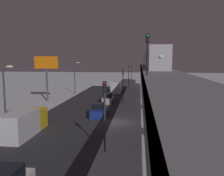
{
  "coord_description": "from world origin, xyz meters",
  "views": [
    {
      "loc": [
        -3.59,
        30.27,
        8.33
      ],
      "look_at": [
        1.66,
        -14.96,
        2.77
      ],
      "focal_mm": 37.85,
      "sensor_mm": 36.0,
      "label": 1
    }
  ],
  "objects_px": {
    "traffic_light_distant": "(131,70)",
    "commercial_billboard": "(46,67)",
    "subway_train": "(151,58)",
    "rail_signal": "(147,47)",
    "sedan_silver": "(108,99)",
    "traffic_light_far": "(129,74)",
    "sedan_blue": "(98,111)",
    "delivery_van": "(24,123)",
    "traffic_light_near": "(105,106)",
    "traffic_light_mid": "(123,81)",
    "box_truck": "(117,87)"
  },
  "relations": [
    {
      "from": "traffic_light_distant",
      "to": "commercial_billboard",
      "type": "relative_size",
      "value": 0.72
    },
    {
      "from": "subway_train",
      "to": "traffic_light_distant",
      "type": "xyz_separation_m",
      "value": [
        5.71,
        -33.32,
        -4.39
      ]
    },
    {
      "from": "rail_signal",
      "to": "traffic_light_distant",
      "type": "distance_m",
      "value": 68.57
    },
    {
      "from": "rail_signal",
      "to": "commercial_billboard",
      "type": "xyz_separation_m",
      "value": [
        18.99,
        -21.43,
        -2.71
      ]
    },
    {
      "from": "sedan_silver",
      "to": "traffic_light_far",
      "type": "bearing_deg",
      "value": 82.95
    },
    {
      "from": "sedan_blue",
      "to": "traffic_light_far",
      "type": "bearing_deg",
      "value": 85.19
    },
    {
      "from": "sedan_blue",
      "to": "delivery_van",
      "type": "xyz_separation_m",
      "value": [
        6.6,
        9.55,
        0.55
      ]
    },
    {
      "from": "traffic_light_near",
      "to": "traffic_light_distant",
      "type": "bearing_deg",
      "value": -90.0
    },
    {
      "from": "traffic_light_mid",
      "to": "traffic_light_distant",
      "type": "bearing_deg",
      "value": -90.0
    },
    {
      "from": "sedan_blue",
      "to": "box_truck",
      "type": "xyz_separation_m",
      "value": [
        -0.2,
        -26.09,
        0.55
      ]
    },
    {
      "from": "sedan_blue",
      "to": "box_truck",
      "type": "height_order",
      "value": "box_truck"
    },
    {
      "from": "delivery_van",
      "to": "traffic_light_far",
      "type": "relative_size",
      "value": 1.16
    },
    {
      "from": "sedan_blue",
      "to": "traffic_light_near",
      "type": "height_order",
      "value": "traffic_light_near"
    },
    {
      "from": "subway_train",
      "to": "box_truck",
      "type": "height_order",
      "value": "subway_train"
    },
    {
      "from": "rail_signal",
      "to": "traffic_light_near",
      "type": "height_order",
      "value": "rail_signal"
    },
    {
      "from": "box_truck",
      "to": "traffic_light_distant",
      "type": "height_order",
      "value": "traffic_light_distant"
    },
    {
      "from": "traffic_light_mid",
      "to": "sedan_blue",
      "type": "bearing_deg",
      "value": 74.82
    },
    {
      "from": "traffic_light_near",
      "to": "sedan_silver",
      "type": "bearing_deg",
      "value": -83.13
    },
    {
      "from": "box_truck",
      "to": "commercial_billboard",
      "type": "xyz_separation_m",
      "value": [
        12.51,
        14.71,
        5.48
      ]
    },
    {
      "from": "sedan_silver",
      "to": "traffic_light_near",
      "type": "bearing_deg",
      "value": -83.13
    },
    {
      "from": "box_truck",
      "to": "traffic_light_mid",
      "type": "xyz_separation_m",
      "value": [
        -2.7,
        15.4,
        2.85
      ]
    },
    {
      "from": "sedan_silver",
      "to": "sedan_blue",
      "type": "relative_size",
      "value": 1.1
    },
    {
      "from": "subway_train",
      "to": "traffic_light_distant",
      "type": "distance_m",
      "value": 34.09
    },
    {
      "from": "subway_train",
      "to": "traffic_light_far",
      "type": "relative_size",
      "value": 8.67
    },
    {
      "from": "traffic_light_mid",
      "to": "traffic_light_far",
      "type": "relative_size",
      "value": 1.0
    },
    {
      "from": "commercial_billboard",
      "to": "traffic_light_mid",
      "type": "bearing_deg",
      "value": 177.41
    },
    {
      "from": "delivery_van",
      "to": "subway_train",
      "type": "bearing_deg",
      "value": -113.83
    },
    {
      "from": "sedan_silver",
      "to": "traffic_light_mid",
      "type": "height_order",
      "value": "traffic_light_mid"
    },
    {
      "from": "traffic_light_far",
      "to": "traffic_light_distant",
      "type": "distance_m",
      "value": 23.76
    },
    {
      "from": "sedan_silver",
      "to": "traffic_light_mid",
      "type": "relative_size",
      "value": 0.72
    },
    {
      "from": "traffic_light_near",
      "to": "rail_signal",
      "type": "bearing_deg",
      "value": -141.43
    },
    {
      "from": "traffic_light_distant",
      "to": "sedan_blue",
      "type": "bearing_deg",
      "value": 87.15
    },
    {
      "from": "sedan_blue",
      "to": "box_truck",
      "type": "relative_size",
      "value": 0.56
    },
    {
      "from": "box_truck",
      "to": "traffic_light_far",
      "type": "height_order",
      "value": "traffic_light_far"
    },
    {
      "from": "traffic_light_near",
      "to": "traffic_light_distant",
      "type": "distance_m",
      "value": 71.27
    },
    {
      "from": "subway_train",
      "to": "traffic_light_near",
      "type": "height_order",
      "value": "subway_train"
    },
    {
      "from": "traffic_light_near",
      "to": "traffic_light_far",
      "type": "relative_size",
      "value": 1.0
    },
    {
      "from": "subway_train",
      "to": "commercial_billboard",
      "type": "relative_size",
      "value": 6.23
    },
    {
      "from": "sedan_silver",
      "to": "box_truck",
      "type": "bearing_deg",
      "value": 89.24
    },
    {
      "from": "box_truck",
      "to": "traffic_light_far",
      "type": "distance_m",
      "value": 9.24
    },
    {
      "from": "traffic_light_far",
      "to": "sedan_blue",
      "type": "bearing_deg",
      "value": 85.19
    },
    {
      "from": "commercial_billboard",
      "to": "delivery_van",
      "type": "bearing_deg",
      "value": 105.26
    },
    {
      "from": "sedan_blue",
      "to": "delivery_van",
      "type": "bearing_deg",
      "value": -124.66
    },
    {
      "from": "box_truck",
      "to": "traffic_light_near",
      "type": "bearing_deg",
      "value": 93.94
    },
    {
      "from": "traffic_light_near",
      "to": "traffic_light_mid",
      "type": "xyz_separation_m",
      "value": [
        0.0,
        -23.76,
        0.0
      ]
    },
    {
      "from": "rail_signal",
      "to": "traffic_light_near",
      "type": "bearing_deg",
      "value": 38.57
    },
    {
      "from": "traffic_light_mid",
      "to": "traffic_light_far",
      "type": "xyz_separation_m",
      "value": [
        0.0,
        -23.76,
        0.0
      ]
    },
    {
      "from": "rail_signal",
      "to": "commercial_billboard",
      "type": "distance_m",
      "value": 28.76
    },
    {
      "from": "sedan_blue",
      "to": "commercial_billboard",
      "type": "bearing_deg",
      "value": 137.25
    },
    {
      "from": "rail_signal",
      "to": "traffic_light_distant",
      "type": "relative_size",
      "value": 0.62
    }
  ]
}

